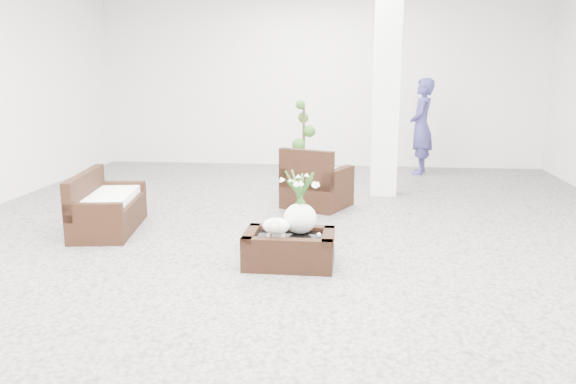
# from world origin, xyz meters

# --- Properties ---
(ground) EXTENTS (11.00, 11.00, 0.00)m
(ground) POSITION_xyz_m (0.00, 0.00, 0.00)
(ground) COLOR gray
(ground) RESTS_ON ground
(column) EXTENTS (0.40, 0.40, 3.50)m
(column) POSITION_xyz_m (1.20, 2.80, 1.75)
(column) COLOR white
(column) RESTS_ON ground
(coffee_table) EXTENTS (0.90, 0.60, 0.31)m
(coffee_table) POSITION_xyz_m (0.09, -0.76, 0.16)
(coffee_table) COLOR black
(coffee_table) RESTS_ON ground
(sheep_figurine) EXTENTS (0.28, 0.23, 0.21)m
(sheep_figurine) POSITION_xyz_m (-0.03, -0.86, 0.42)
(sheep_figurine) COLOR white
(sheep_figurine) RESTS_ON coffee_table
(planter_narcissus) EXTENTS (0.44, 0.44, 0.80)m
(planter_narcissus) POSITION_xyz_m (0.19, -0.66, 0.71)
(planter_narcissus) COLOR white
(planter_narcissus) RESTS_ON coffee_table
(tealight) EXTENTS (0.04, 0.04, 0.03)m
(tealight) POSITION_xyz_m (0.39, -0.74, 0.33)
(tealight) COLOR white
(tealight) RESTS_ON coffee_table
(armchair) EXTENTS (1.07, 1.06, 0.88)m
(armchair) POSITION_xyz_m (0.21, 1.80, 0.44)
(armchair) COLOR black
(armchair) RESTS_ON ground
(loveseat) EXTENTS (0.86, 1.45, 0.73)m
(loveseat) POSITION_xyz_m (-2.28, 0.27, 0.36)
(loveseat) COLOR black
(loveseat) RESTS_ON ground
(topiary) EXTENTS (0.38, 0.38, 1.44)m
(topiary) POSITION_xyz_m (-0.12, 3.26, 0.72)
(topiary) COLOR #264C18
(topiary) RESTS_ON ground
(shopper) EXTENTS (0.54, 0.72, 1.81)m
(shopper) POSITION_xyz_m (1.99, 4.71, 0.91)
(shopper) COLOR navy
(shopper) RESTS_ON ground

